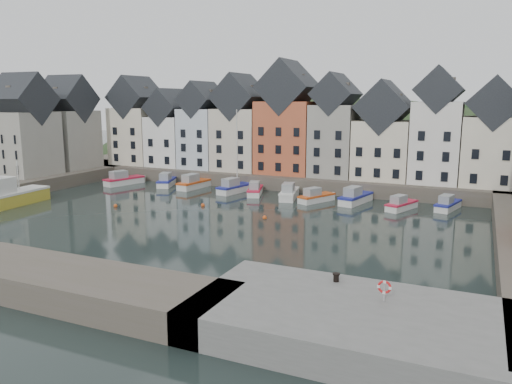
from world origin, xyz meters
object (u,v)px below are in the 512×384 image
Objects in this scene: boat_d at (234,187)px; boat_a at (123,180)px; life_ring_post at (384,288)px; large_vessel at (4,196)px; mooring_bollard at (336,277)px.

boat_a is at bearing -165.76° from boat_d.
boat_d is 46.48m from life_ring_post.
boat_d reaches higher than life_ring_post.
boat_d is 9.53× the size of life_ring_post.
life_ring_post is at bearing -20.87° from boat_a.
life_ring_post is at bearing -21.03° from large_vessel.
boat_d is at bearing 127.67° from life_ring_post.
mooring_bollard is at bearing -43.13° from boat_d.
large_vessel is 9.02× the size of life_ring_post.
boat_a is at bearing 142.90° from mooring_bollard.
large_vessel reaches higher than mooring_bollard.
life_ring_post is (50.51, -15.63, 1.45)m from large_vessel.
large_vessel is (-22.14, -21.12, 0.61)m from boat_d.
boat_a is 0.57× the size of boat_d.
boat_a is 0.60× the size of large_vessel.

